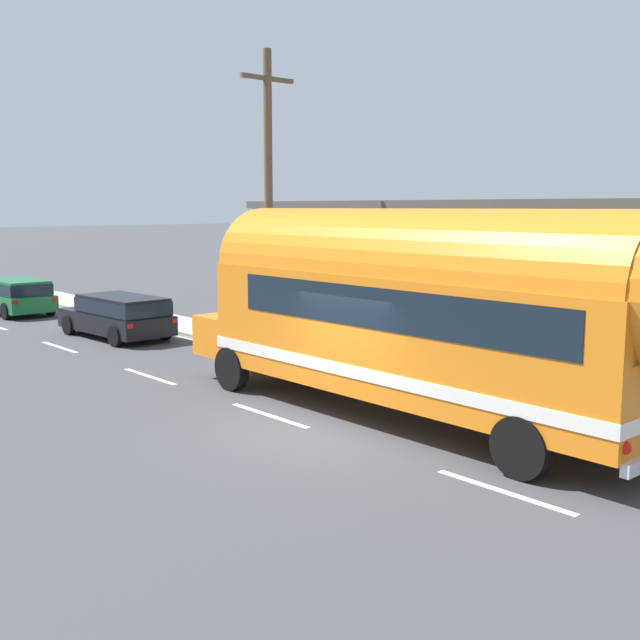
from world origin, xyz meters
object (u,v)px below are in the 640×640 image
painted_bus (429,306)px  car_second (15,294)px  utility_pole (269,197)px  car_lead (119,314)px

painted_bus → car_second: size_ratio=2.72×
painted_bus → car_second: bearing=90.4°
utility_pole → car_lead: 6.44m
utility_pole → car_second: size_ratio=1.88×
utility_pole → car_lead: (-2.34, 4.78, -3.63)m
utility_pole → painted_bus: bearing=-107.6°
painted_bus → car_lead: bearing=88.9°
car_lead → car_second: same height
utility_pole → painted_bus: size_ratio=0.69×
utility_pole → painted_bus: 8.85m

